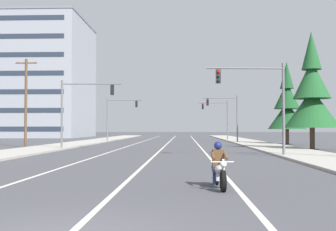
{
  "coord_description": "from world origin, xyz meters",
  "views": [
    {
      "loc": [
        2.11,
        -7.21,
        1.89
      ],
      "look_at": [
        1.29,
        14.38,
        2.54
      ],
      "focal_mm": 44.72,
      "sensor_mm": 36.0,
      "label": 1
    }
  ],
  "objects": [
    {
      "name": "utility_pole_left_near",
      "position": [
        -13.42,
        33.22,
        4.56
      ],
      "size": [
        2.11,
        0.26,
        8.71
      ],
      "color": "brown",
      "rests_on": "ground"
    },
    {
      "name": "traffic_signal_mid_left",
      "position": [
        -7.36,
        51.81,
        4.11
      ],
      "size": [
        5.0,
        0.37,
        6.2
      ],
      "color": "slate",
      "rests_on": "ground"
    },
    {
      "name": "sidewalk_kerb_right",
      "position": [
        10.48,
        40.0,
        0.07
      ],
      "size": [
        4.4,
        110.0,
        0.14
      ],
      "primitive_type": "cube",
      "color": "#ADA89E",
      "rests_on": "ground"
    },
    {
      "name": "lane_stripe_center",
      "position": [
        0.09,
        45.0,
        0.0
      ],
      "size": [
        0.16,
        100.0,
        0.01
      ],
      "primitive_type": "cube",
      "color": "beige",
      "rests_on": "ground"
    },
    {
      "name": "traffic_signal_mid_right",
      "position": [
        7.77,
        47.6,
        4.08
      ],
      "size": [
        4.64,
        0.42,
        6.2
      ],
      "color": "slate",
      "rests_on": "ground"
    },
    {
      "name": "sidewalk_kerb_left",
      "position": [
        -10.48,
        40.0,
        0.07
      ],
      "size": [
        4.4,
        110.0,
        0.14
      ],
      "primitive_type": "cube",
      "color": "#ADA89E",
      "rests_on": "ground"
    },
    {
      "name": "lane_stripe_right",
      "position": [
        3.75,
        45.0,
        0.0
      ],
      "size": [
        0.16,
        100.0,
        0.01
      ],
      "primitive_type": "cube",
      "color": "beige",
      "rests_on": "ground"
    },
    {
      "name": "traffic_signal_far_right",
      "position": [
        7.59,
        58.03,
        4.08
      ],
      "size": [
        4.58,
        0.47,
        6.2
      ],
      "color": "slate",
      "rests_on": "ground"
    },
    {
      "name": "conifer_tree_right_verge_near",
      "position": [
        13.28,
        29.62,
        4.77
      ],
      "size": [
        4.72,
        4.72,
        10.4
      ],
      "color": "#423023",
      "rests_on": "ground"
    },
    {
      "name": "conifer_tree_right_verge_far",
      "position": [
        14.04,
        41.55,
        4.4
      ],
      "size": [
        4.36,
        4.36,
        9.6
      ],
      "color": "#4C3828",
      "rests_on": "ground"
    },
    {
      "name": "motorcycle_with_rider",
      "position": [
        3.22,
        6.08,
        0.59
      ],
      "size": [
        0.7,
        2.19,
        1.46
      ],
      "color": "black",
      "rests_on": "ground"
    },
    {
      "name": "traffic_signal_near_right",
      "position": [
        7.22,
        20.56,
        4.12
      ],
      "size": [
        5.17,
        0.64,
        6.2
      ],
      "color": "slate",
      "rests_on": "ground"
    },
    {
      "name": "lane_stripe_left",
      "position": [
        -3.72,
        45.0,
        0.0
      ],
      "size": [
        0.16,
        100.0,
        0.01
      ],
      "primitive_type": "cube",
      "color": "beige",
      "rests_on": "ground"
    },
    {
      "name": "apartment_building_far_left_block",
      "position": [
        -28.09,
        80.35,
        12.41
      ],
      "size": [
        18.85,
        21.74,
        24.81
      ],
      "color": "#999EA8",
      "rests_on": "ground"
    },
    {
      "name": "traffic_signal_near_left",
      "position": [
        -7.24,
        29.73,
        4.13
      ],
      "size": [
        5.39,
        0.44,
        6.2
      ],
      "color": "slate",
      "rests_on": "ground"
    }
  ]
}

